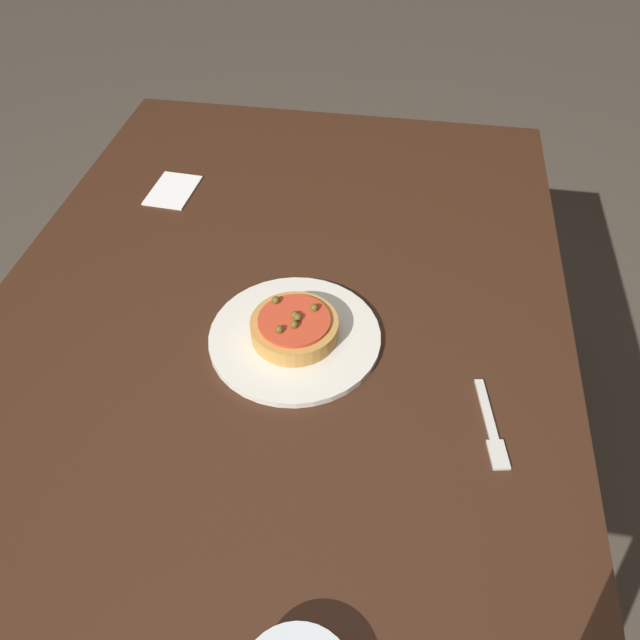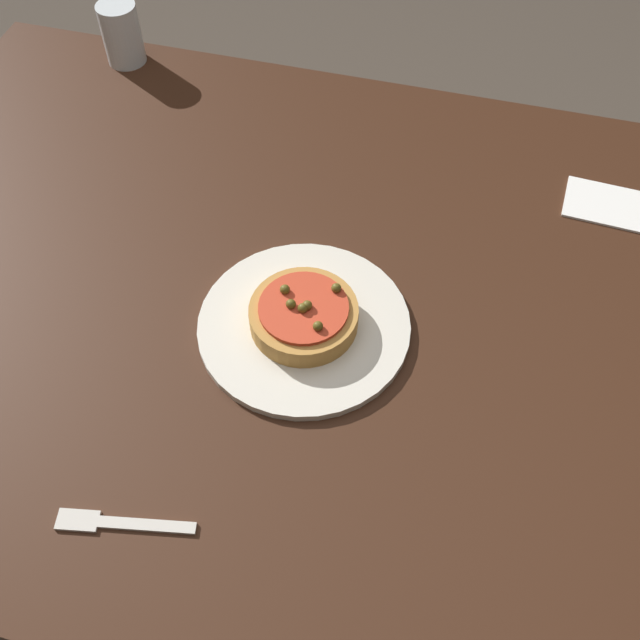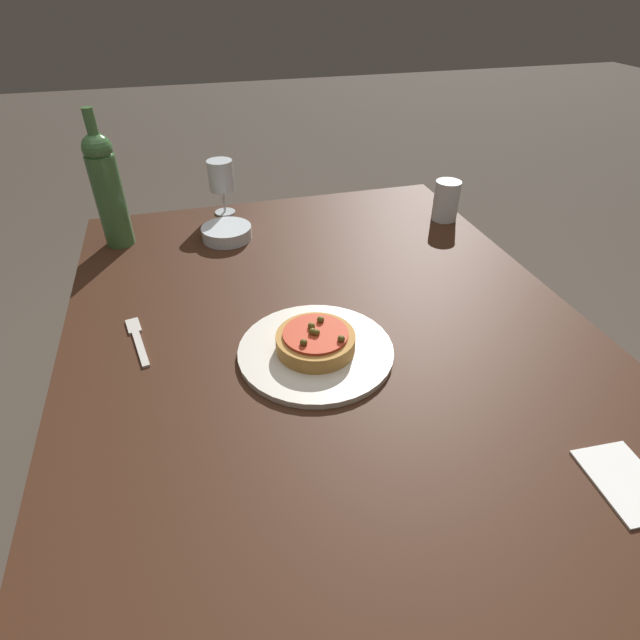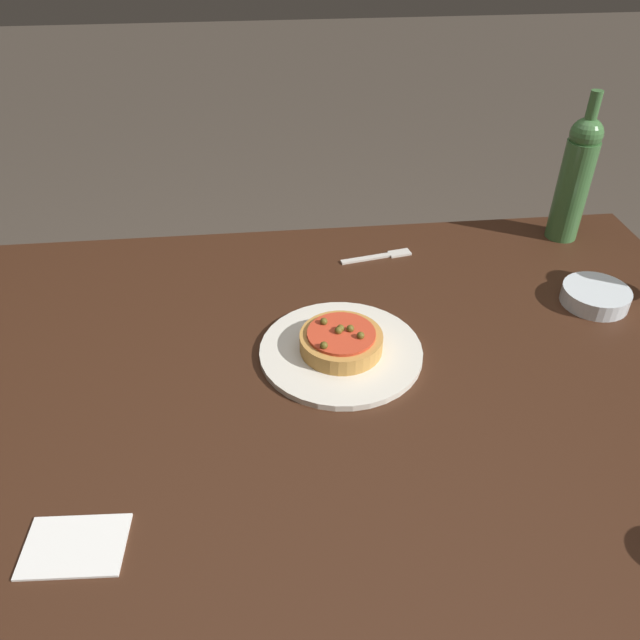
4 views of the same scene
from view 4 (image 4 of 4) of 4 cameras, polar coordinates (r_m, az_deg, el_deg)
The scene contains 8 objects.
ground_plane at distance 1.72m, azimuth 0.57°, elevation -24.51°, with size 14.00×14.00×0.00m, color #4C4238.
dining_table at distance 1.16m, azimuth 0.77°, elevation -7.67°, with size 1.60×1.07×0.77m.
dinner_plate at distance 1.15m, azimuth 1.92°, elevation -2.88°, with size 0.30×0.30×0.01m.
pizza at distance 1.13m, azimuth 1.94°, elevation -1.91°, with size 0.15×0.15×0.05m.
wine_bottle at distance 1.56m, azimuth 22.31°, elevation 12.03°, with size 0.07×0.07×0.34m.
side_bowl at distance 1.39m, azimuth 23.87°, elevation 2.02°, with size 0.13×0.13×0.03m.
fork at distance 1.44m, azimuth 5.57°, elevation 5.83°, with size 0.17×0.05×0.00m.
paper_napkin at distance 0.94m, azimuth -21.50°, elevation -18.67°, with size 0.14×0.10×0.00m.
Camera 4 is at (0.10, 0.82, 1.51)m, focal length 35.00 mm.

